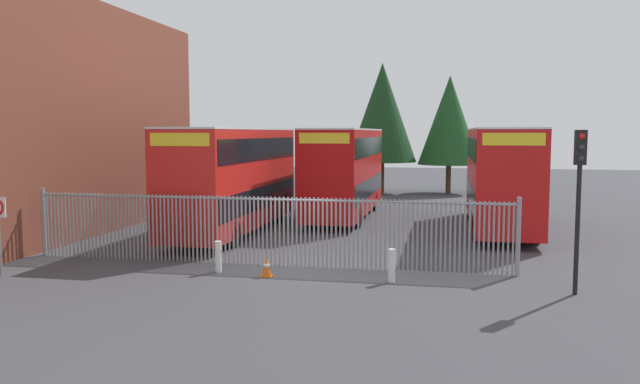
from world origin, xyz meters
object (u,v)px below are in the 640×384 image
double_decker_bus_behind_fence_left (500,174)px  traffic_light_kerbside (579,181)px  traffic_cone_by_gate (267,267)px  double_decker_bus_near_gate (234,176)px  bollard_near_left (218,257)px  bollard_center_front (392,266)px  double_decker_bus_behind_fence_right (345,169)px

double_decker_bus_behind_fence_left → traffic_light_kerbside: (1.10, -11.13, 0.56)m
traffic_light_kerbside → traffic_cone_by_gate: bearing=177.5°
double_decker_bus_near_gate → bollard_near_left: bearing=-74.5°
double_decker_bus_near_gate → traffic_cone_by_gate: (3.63, -7.57, -2.13)m
bollard_center_front → traffic_cone_by_gate: bearing=-179.3°
bollard_center_front → traffic_light_kerbside: 5.47m
double_decker_bus_behind_fence_left → bollard_near_left: size_ratio=11.38×
double_decker_bus_near_gate → traffic_cone_by_gate: size_ratio=18.32×
double_decker_bus_behind_fence_left → traffic_light_kerbside: size_ratio=2.51×
bollard_near_left → traffic_light_kerbside: traffic_light_kerbside is taller
double_decker_bus_near_gate → traffic_cone_by_gate: bearing=-64.4°
double_decker_bus_near_gate → traffic_light_kerbside: bearing=-33.2°
bollard_near_left → double_decker_bus_near_gate: bearing=105.5°
double_decker_bus_behind_fence_left → traffic_light_kerbside: 11.20m
double_decker_bus_behind_fence_left → bollard_center_front: size_ratio=11.38×
bollard_near_left → double_decker_bus_behind_fence_left: bearing=49.2°
double_decker_bus_behind_fence_right → bollard_center_front: 13.93m
double_decker_bus_behind_fence_left → double_decker_bus_near_gate: bearing=-163.9°
double_decker_bus_behind_fence_right → bollard_near_left: 13.36m
bollard_near_left → traffic_cone_by_gate: 1.65m
double_decker_bus_behind_fence_left → double_decker_bus_behind_fence_right: size_ratio=1.00×
bollard_near_left → bollard_center_front: (5.28, -0.25, 0.00)m
traffic_cone_by_gate → bollard_near_left: bearing=169.6°
traffic_cone_by_gate → traffic_light_kerbside: traffic_light_kerbside is taller
traffic_light_kerbside → bollard_center_front: bearing=175.0°
double_decker_bus_behind_fence_right → bollard_center_front: (3.52, -13.34, -1.95)m
traffic_cone_by_gate → double_decker_bus_near_gate: bearing=115.6°
double_decker_bus_near_gate → double_decker_bus_behind_fence_right: bearing=56.9°
double_decker_bus_behind_fence_right → bollard_center_front: bearing=-75.2°
double_decker_bus_behind_fence_right → traffic_light_kerbside: bearing=-58.7°
bollard_near_left → traffic_cone_by_gate: bollard_near_left is taller
double_decker_bus_behind_fence_left → traffic_light_kerbside: bearing=-84.4°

